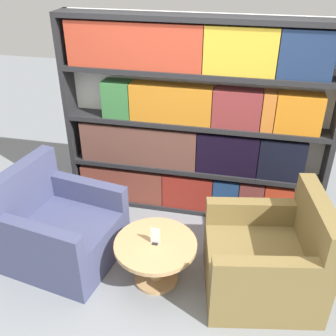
{
  "coord_description": "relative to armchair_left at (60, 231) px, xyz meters",
  "views": [
    {
      "loc": [
        0.53,
        -2.42,
        2.71
      ],
      "look_at": [
        -0.14,
        0.61,
        0.89
      ],
      "focal_mm": 42.0,
      "sensor_mm": 36.0,
      "label": 1
    }
  ],
  "objects": [
    {
      "name": "armchair_left",
      "position": [
        0.0,
        0.0,
        0.0
      ],
      "size": [
        1.07,
        1.03,
        0.94
      ],
      "rotation": [
        0.0,
        0.0,
        1.4
      ],
      "color": "#42476B",
      "rests_on": "ground_plane"
    },
    {
      "name": "bookshelf",
      "position": [
        1.08,
        1.08,
        0.74
      ],
      "size": [
        2.75,
        0.3,
        2.12
      ],
      "color": "silver",
      "rests_on": "ground_plane"
    },
    {
      "name": "table_sign",
      "position": [
        0.96,
        -0.1,
        0.18
      ],
      "size": [
        0.08,
        0.06,
        0.16
      ],
      "color": "black",
      "rests_on": "coffee_table"
    },
    {
      "name": "ground_plane",
      "position": [
        1.09,
        -0.2,
        -0.32
      ],
      "size": [
        14.0,
        14.0,
        0.0
      ],
      "primitive_type": "plane",
      "color": "gray"
    },
    {
      "name": "armchair_right",
      "position": [
        1.92,
        0.0,
        0.0
      ],
      "size": [
        1.08,
        1.03,
        0.94
      ],
      "rotation": [
        0.0,
        0.0,
        -1.39
      ],
      "color": "olive",
      "rests_on": "ground_plane"
    },
    {
      "name": "coffee_table",
      "position": [
        0.96,
        -0.1,
        -0.01
      ],
      "size": [
        0.73,
        0.73,
        0.43
      ],
      "color": "tan",
      "rests_on": "ground_plane"
    }
  ]
}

